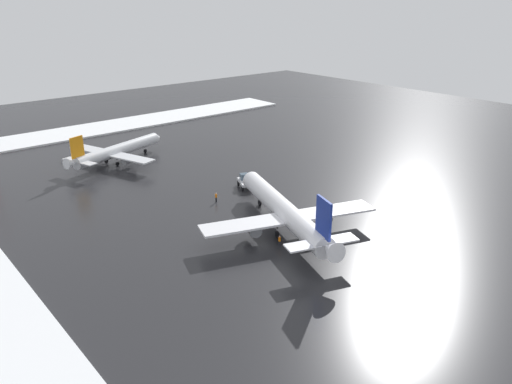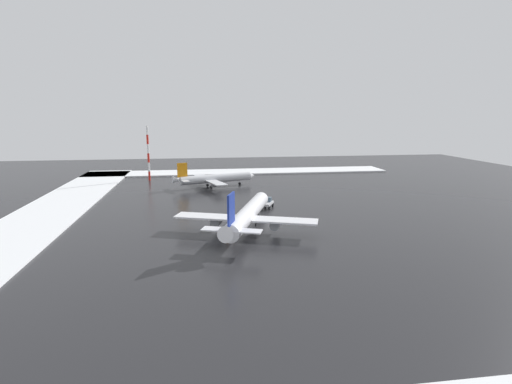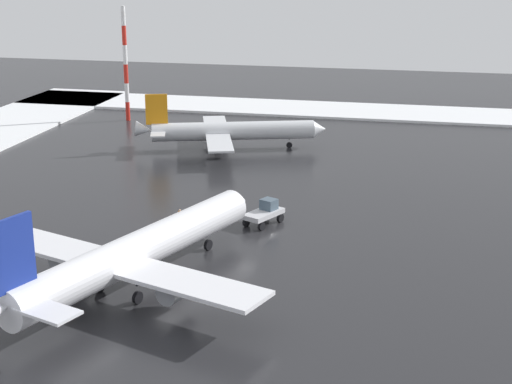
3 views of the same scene
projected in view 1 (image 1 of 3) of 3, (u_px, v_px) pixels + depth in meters
ground_plane at (263, 198)px, 90.26m from camera, size 240.00×240.00×0.00m
snow_bank_left at (104, 128)px, 137.79m from camera, size 14.00×116.00×0.43m
airplane_parked_portside at (285, 211)px, 76.47m from camera, size 32.30×27.27×9.91m
airplane_foreground_jet at (116, 151)px, 108.50m from camera, size 22.46×26.65×8.12m
pushback_tug at (245, 181)px, 94.74m from camera, size 5.10×3.96×2.50m
ground_crew_beside_wing at (216, 197)px, 88.08m from camera, size 0.36×0.36×1.71m
ground_crew_near_tug at (280, 240)px, 72.24m from camera, size 0.36×0.36×1.71m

